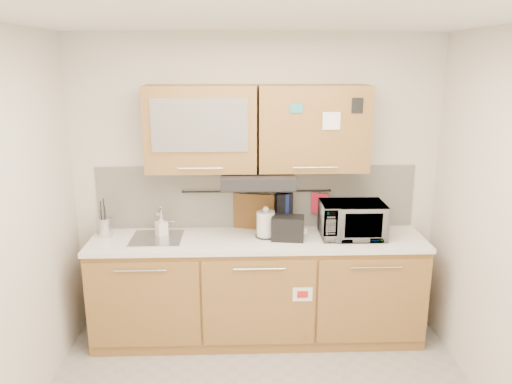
{
  "coord_description": "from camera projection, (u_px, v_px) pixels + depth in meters",
  "views": [
    {
      "loc": [
        -0.15,
        -2.77,
        2.38
      ],
      "look_at": [
        -0.02,
        1.05,
        1.36
      ],
      "focal_mm": 35.0,
      "sensor_mm": 36.0,
      "label": 1
    }
  ],
  "objects": [
    {
      "name": "microwave",
      "position": [
        352.0,
        220.0,
        4.21
      ],
      "size": [
        0.54,
        0.36,
        0.3
      ],
      "primitive_type": "imported",
      "rotation": [
        0.0,
        0.0,
        -0.0
      ],
      "color": "#999999",
      "rests_on": "countertop"
    },
    {
      "name": "backsplash",
      "position": [
        256.0,
        197.0,
        4.42
      ],
      "size": [
        2.8,
        0.02,
        0.56
      ],
      "primitive_type": "cube",
      "color": "silver",
      "rests_on": "countertop"
    },
    {
      "name": "soap_bottle",
      "position": [
        161.0,
        225.0,
        4.24
      ],
      "size": [
        0.12,
        0.12,
        0.19
      ],
      "primitive_type": "imported",
      "rotation": [
        0.0,
        0.0,
        0.59
      ],
      "color": "#999999",
      "rests_on": "countertop"
    },
    {
      "name": "cutting_board",
      "position": [
        254.0,
        219.0,
        4.42
      ],
      "size": [
        0.36,
        0.12,
        0.45
      ],
      "primitive_type": "cube",
      "rotation": [
        0.0,
        0.0,
        -0.25
      ],
      "color": "brown",
      "rests_on": "utensil_rail"
    },
    {
      "name": "range_hood",
      "position": [
        257.0,
        179.0,
        4.14
      ],
      "size": [
        0.6,
        0.46,
        0.1
      ],
      "primitive_type": "cube",
      "color": "black",
      "rests_on": "upper_cabinets"
    },
    {
      "name": "utensil_rail",
      "position": [
        257.0,
        191.0,
        4.37
      ],
      "size": [
        1.3,
        0.02,
        0.02
      ],
      "primitive_type": "cylinder",
      "rotation": [
        0.0,
        1.57,
        0.0
      ],
      "color": "black",
      "rests_on": "backsplash"
    },
    {
      "name": "kettle",
      "position": [
        266.0,
        225.0,
        4.21
      ],
      "size": [
        0.2,
        0.2,
        0.27
      ],
      "rotation": [
        0.0,
        0.0,
        0.36
      ],
      "color": "silver",
      "rests_on": "countertop"
    },
    {
      "name": "sink",
      "position": [
        157.0,
        238.0,
        4.2
      ],
      "size": [
        0.42,
        0.4,
        0.26
      ],
      "color": "silver",
      "rests_on": "countertop"
    },
    {
      "name": "ceiling",
      "position": [
        266.0,
        16.0,
        2.63
      ],
      "size": [
        3.2,
        3.2,
        0.0
      ],
      "primitive_type": "plane",
      "rotation": [
        3.14,
        0.0,
        0.0
      ],
      "color": "white",
      "rests_on": "wall_back"
    },
    {
      "name": "utensil_crock",
      "position": [
        105.0,
        227.0,
        4.24
      ],
      "size": [
        0.13,
        0.13,
        0.33
      ],
      "rotation": [
        0.0,
        0.0,
        -0.01
      ],
      "color": "silver",
      "rests_on": "countertop"
    },
    {
      "name": "base_cabinet",
      "position": [
        258.0,
        294.0,
        4.34
      ],
      "size": [
        2.8,
        0.64,
        0.88
      ],
      "color": "#A97F3C",
      "rests_on": "floor"
    },
    {
      "name": "dark_pouch",
      "position": [
        284.0,
        207.0,
        4.4
      ],
      "size": [
        0.16,
        0.08,
        0.24
      ],
      "primitive_type": "cube",
      "rotation": [
        0.0,
        0.0,
        0.24
      ],
      "color": "black",
      "rests_on": "utensil_rail"
    },
    {
      "name": "countertop",
      "position": [
        258.0,
        240.0,
        4.21
      ],
      "size": [
        2.82,
        0.62,
        0.04
      ],
      "primitive_type": "cube",
      "color": "white",
      "rests_on": "base_cabinet"
    },
    {
      "name": "pot_holder",
      "position": [
        320.0,
        203.0,
        4.4
      ],
      "size": [
        0.15,
        0.07,
        0.18
      ],
      "primitive_type": "cube",
      "rotation": [
        0.0,
        0.0,
        -0.31
      ],
      "color": "red",
      "rests_on": "utensil_rail"
    },
    {
      "name": "oven_mitt",
      "position": [
        283.0,
        204.0,
        4.39
      ],
      "size": [
        0.11,
        0.06,
        0.18
      ],
      "primitive_type": "cube",
      "rotation": [
        0.0,
        0.0,
        -0.28
      ],
      "color": "navy",
      "rests_on": "utensil_rail"
    },
    {
      "name": "wall_back",
      "position": [
        256.0,
        186.0,
        4.41
      ],
      "size": [
        3.2,
        0.0,
        3.2
      ],
      "primitive_type": "plane",
      "rotation": [
        1.57,
        0.0,
        0.0
      ],
      "color": "silver",
      "rests_on": "ground"
    },
    {
      "name": "toaster",
      "position": [
        288.0,
        228.0,
        4.15
      ],
      "size": [
        0.29,
        0.2,
        0.2
      ],
      "rotation": [
        0.0,
        0.0,
        -0.14
      ],
      "color": "black",
      "rests_on": "countertop"
    },
    {
      "name": "upper_cabinets",
      "position": [
        257.0,
        128.0,
        4.1
      ],
      "size": [
        1.82,
        0.37,
        0.7
      ],
      "color": "#A97F3C",
      "rests_on": "wall_back"
    }
  ]
}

